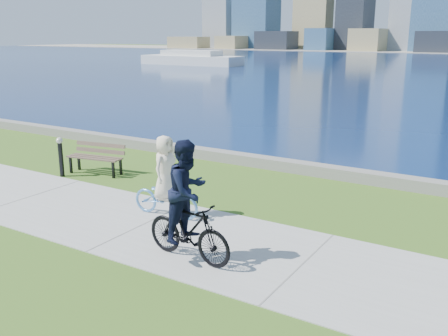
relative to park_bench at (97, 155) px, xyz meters
The scene contains 8 objects.
ground 5.07m from the park_bench, 32.98° to the right, with size 320.00×320.00×0.00m, color #345817.
concrete_path 5.07m from the park_bench, 32.98° to the right, with size 80.00×3.50×0.02m, color #9D9E99.
seawall 5.47m from the park_bench, 39.32° to the left, with size 90.00×0.50×0.35m, color slate.
ferry_near 57.87m from the park_bench, 122.39° to the left, with size 15.20×4.34×2.06m.
park_bench is the anchor object (origin of this frame).
bollard_lamp 1.10m from the park_bench, 127.65° to the right, with size 0.20×0.20×1.25m.
cyclist_woman 4.75m from the park_bench, 24.39° to the right, with size 0.78×1.85×2.00m.
cyclist_man 7.24m from the park_bench, 30.53° to the right, with size 0.81×2.05×2.41m.
Camera 1 is at (7.35, -8.25, 4.33)m, focal length 40.00 mm.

